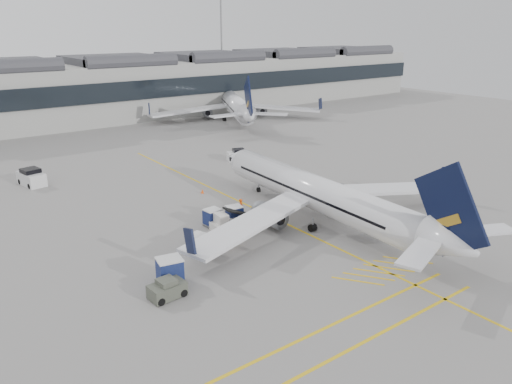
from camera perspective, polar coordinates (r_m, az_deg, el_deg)
ground at (r=39.79m, az=-2.99°, el=-9.13°), size 220.00×220.00×0.00m
terminal at (r=103.95m, az=-26.00°, el=9.96°), size 200.00×20.45×12.40m
apron_markings at (r=52.52m, az=0.03°, el=-2.00°), size 0.25×60.00×0.01m
airliner_main at (r=48.95m, az=7.36°, el=-0.32°), size 32.15×35.19×9.35m
airliner_far at (r=103.15m, az=-2.43°, el=9.98°), size 32.22×35.54×10.23m
belt_loader at (r=47.73m, az=-2.83°, el=-3.43°), size 5.15×2.03×2.07m
baggage_cart_a at (r=48.93m, az=-2.48°, el=-2.49°), size 1.78×1.55×1.67m
baggage_cart_b at (r=48.27m, az=-5.01°, el=-2.84°), size 1.72×1.46×1.69m
baggage_cart_c at (r=38.20m, az=-9.82°, el=-8.79°), size 2.21×1.93×2.06m
baggage_cart_d at (r=42.86m, az=-6.70°, el=-5.79°), size 1.92×1.75×1.65m
ramp_agent_a at (r=50.53m, az=-1.70°, el=-1.76°), size 0.75×0.80×1.83m
ramp_agent_b at (r=44.07m, az=-3.18°, el=-4.94°), size 1.05×0.91×1.84m
pushback_tug at (r=36.66m, az=-10.13°, el=-10.89°), size 2.66×1.76×1.43m
safety_cone_nose at (r=57.79m, az=-6.15°, el=0.10°), size 0.37×0.37×0.51m
safety_cone_engine at (r=53.12m, az=4.17°, el=-1.51°), size 0.39×0.39×0.54m
service_van_mid at (r=66.08m, az=-24.28°, el=1.51°), size 2.71×4.31×2.06m
service_van_right at (r=71.46m, az=-1.98°, el=4.23°), size 3.60×2.64×1.67m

